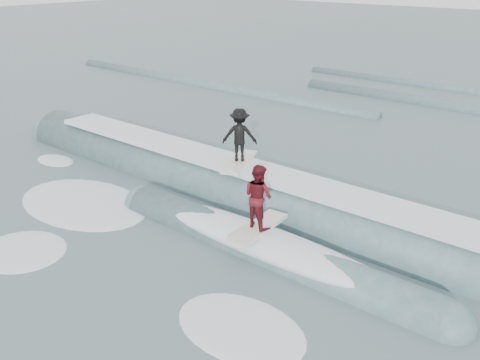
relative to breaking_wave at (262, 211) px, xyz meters
The scene contains 6 objects.
ground 2.79m from the breaking_wave, 96.53° to the right, with size 160.00×160.00×0.00m, color #3E575B.
breaking_wave is the anchor object (origin of this frame).
surfer_black 2.23m from the breaking_wave, 161.62° to the left, with size 1.27×2.06×1.67m.
surfer_red 2.57m from the breaking_wave, 55.35° to the right, with size 0.86×2.04×1.70m.
whitewater 4.34m from the breaking_wave, 118.41° to the right, with size 13.81×5.67×0.10m.
far_swells 15.16m from the breaking_wave, 100.98° to the left, with size 37.78×8.65×0.80m.
Camera 1 is at (8.70, -8.28, 6.64)m, focal length 40.00 mm.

